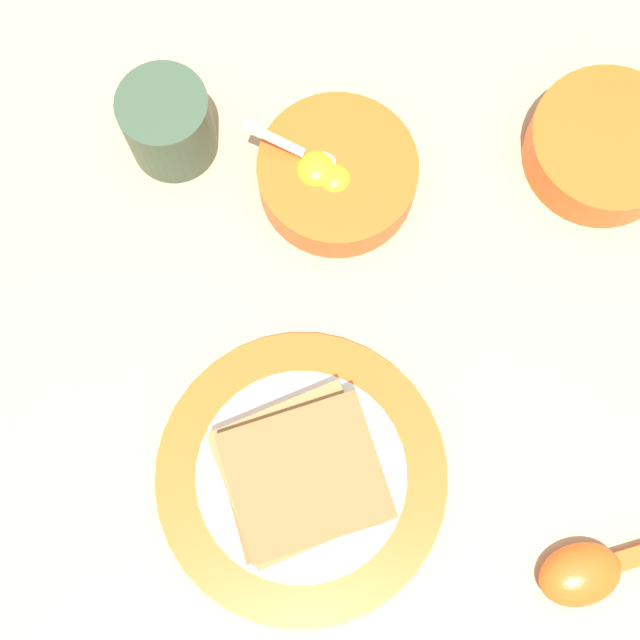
# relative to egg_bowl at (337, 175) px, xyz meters

# --- Properties ---
(ground_plane) EXTENTS (3.00, 3.00, 0.00)m
(ground_plane) POSITION_rel_egg_bowl_xyz_m (-0.01, 0.07, -0.02)
(ground_plane) COLOR tan
(egg_bowl) EXTENTS (0.15, 0.13, 0.07)m
(egg_bowl) POSITION_rel_egg_bowl_xyz_m (0.00, 0.00, 0.00)
(egg_bowl) COLOR #DB5119
(egg_bowl) RESTS_ON ground_plane
(toast_plate) EXTENTS (0.23, 0.23, 0.02)m
(toast_plate) POSITION_rel_egg_bowl_xyz_m (0.00, 0.25, -0.01)
(toast_plate) COLOR #DB5119
(toast_plate) RESTS_ON ground_plane
(toast_sandwich) EXTENTS (0.15, 0.14, 0.06)m
(toast_sandwich) POSITION_rel_egg_bowl_xyz_m (0.00, 0.25, 0.02)
(toast_sandwich) COLOR brown
(toast_sandwich) RESTS_ON toast_plate
(soup_spoon) EXTENTS (0.16, 0.09, 0.03)m
(soup_spoon) POSITION_rel_egg_bowl_xyz_m (-0.23, 0.29, -0.01)
(soup_spoon) COLOR #DB5119
(soup_spoon) RESTS_ON ground_plane
(congee_bowl) EXTENTS (0.13, 0.13, 0.04)m
(congee_bowl) POSITION_rel_egg_bowl_xyz_m (-0.22, -0.05, 0.00)
(congee_bowl) COLOR #DB5119
(congee_bowl) RESTS_ON ground_plane
(drinking_cup) EXTENTS (0.07, 0.07, 0.07)m
(drinking_cup) POSITION_rel_egg_bowl_xyz_m (0.14, -0.02, 0.02)
(drinking_cup) COLOR #334733
(drinking_cup) RESTS_ON ground_plane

